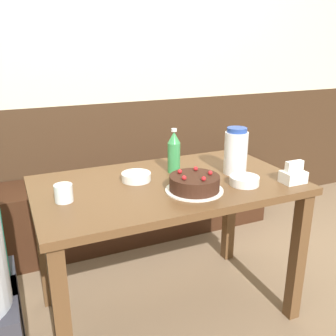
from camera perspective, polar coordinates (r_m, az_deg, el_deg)
The scene contains 11 objects.
ground_plane at distance 2.13m, azimuth -0.09°, elevation -20.63°, with size 12.00×12.00×0.00m, color #846B51.
back_wall at distance 2.64m, azimuth -9.77°, elevation 16.33°, with size 4.80×0.04×2.50m.
bench_seat at distance 2.67m, azimuth -7.37°, elevation -6.01°, with size 2.24×0.38×0.48m.
dining_table at distance 1.80m, azimuth -0.10°, elevation -5.28°, with size 1.23×0.71×0.72m.
birthday_cake at distance 1.65m, azimuth 4.04°, elevation -2.36°, with size 0.26×0.26×0.09m.
water_pitcher at distance 1.87m, azimuth 10.29°, elevation 2.51°, with size 0.11×0.11×0.23m.
soju_bottle at distance 1.86m, azimuth 0.91°, elevation 2.50°, with size 0.06×0.06×0.22m.
napkin_holder at distance 1.83m, azimuth 18.56°, elevation -0.98°, with size 0.11×0.08×0.11m.
bowl_soup_white at distance 1.78m, azimuth -4.86°, elevation -1.33°, with size 0.14×0.14×0.04m.
bowl_rice_small at distance 1.76m, azimuth 11.55°, elevation -1.87°, with size 0.14×0.14×0.04m.
glass_water_tall at distance 1.59m, azimuth -15.62°, elevation -3.70°, with size 0.08×0.08×0.07m.
Camera 1 is at (-0.67, -1.50, 1.35)m, focal length 40.00 mm.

